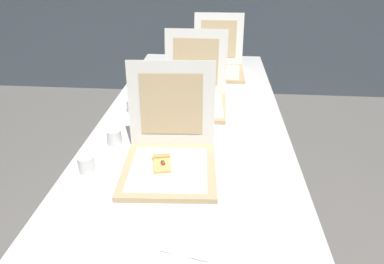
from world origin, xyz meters
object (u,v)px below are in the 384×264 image
at_px(pizza_box_front, 170,154).
at_px(napkin_pile, 189,238).
at_px(cup_white_mid, 133,106).
at_px(pizza_box_middle, 193,96).
at_px(cup_white_near_center, 115,137).
at_px(cup_white_near_left, 86,164).
at_px(cup_white_far, 161,87).
at_px(pizza_box_back, 218,65).
at_px(table, 191,131).

bearing_deg(pizza_box_front, napkin_pile, -76.96).
xyz_separation_m(pizza_box_front, cup_white_mid, (-0.27, 0.48, -0.02)).
distance_m(pizza_box_front, napkin_pile, 0.40).
xyz_separation_m(pizza_box_middle, cup_white_near_center, (-0.32, -0.45, -0.02)).
xyz_separation_m(cup_white_near_left, cup_white_mid, (0.05, 0.54, 0.00)).
distance_m(pizza_box_front, cup_white_near_left, 0.33).
relative_size(cup_white_near_left, cup_white_far, 1.00).
xyz_separation_m(pizza_box_middle, pizza_box_back, (0.13, 0.57, -0.00)).
xyz_separation_m(cup_white_near_left, cup_white_far, (0.15, 0.84, 0.00)).
height_order(pizza_box_back, napkin_pile, pizza_box_back).
bearing_deg(cup_white_mid, cup_white_near_center, -90.58).
bearing_deg(cup_white_far, table, -61.87).
bearing_deg(cup_white_mid, napkin_pile, -66.09).
bearing_deg(table, pizza_box_middle, 91.84).
bearing_deg(cup_white_near_left, napkin_pile, -35.76).
relative_size(pizza_box_middle, cup_white_far, 6.21).
bearing_deg(napkin_pile, cup_white_near_center, 126.11).
distance_m(pizza_box_middle, cup_white_near_center, 0.55).
bearing_deg(cup_white_near_left, cup_white_far, 79.55).
height_order(cup_white_near_left, cup_white_mid, same).
height_order(pizza_box_back, cup_white_near_center, pizza_box_back).
distance_m(pizza_box_front, cup_white_mid, 0.55).
xyz_separation_m(cup_white_far, cup_white_near_center, (-0.11, -0.62, 0.00)).
bearing_deg(cup_white_mid, cup_white_near_left, -95.49).
bearing_deg(cup_white_far, cup_white_mid, -109.16).
bearing_deg(napkin_pile, pizza_box_back, 87.55).
bearing_deg(napkin_pile, cup_white_far, 103.51).
relative_size(pizza_box_front, cup_white_near_center, 6.15).
relative_size(table, cup_white_near_left, 35.12).
xyz_separation_m(pizza_box_middle, cup_white_near_left, (-0.37, -0.66, -0.02)).
bearing_deg(pizza_box_back, cup_white_near_center, -114.07).
xyz_separation_m(table, cup_white_near_left, (-0.37, -0.43, 0.08)).
xyz_separation_m(table, pizza_box_back, (0.12, 0.81, 0.10)).
distance_m(pizza_box_middle, cup_white_near_left, 0.76).
height_order(pizza_box_middle, cup_white_near_left, pizza_box_middle).
distance_m(pizza_box_front, cup_white_near_center, 0.31).
height_order(pizza_box_back, cup_white_mid, pizza_box_back).
bearing_deg(cup_white_mid, cup_white_far, 70.84).
height_order(pizza_box_back, cup_white_far, pizza_box_back).
bearing_deg(table, cup_white_mid, 160.24).
distance_m(table, cup_white_far, 0.47).
bearing_deg(cup_white_near_left, pizza_box_front, 11.78).
bearing_deg(cup_white_far, cup_white_near_left, -100.45).
distance_m(pizza_box_middle, cup_white_far, 0.27).
bearing_deg(pizza_box_middle, napkin_pile, -85.82).
xyz_separation_m(pizza_box_back, cup_white_mid, (-0.44, -0.70, -0.02)).
bearing_deg(pizza_box_back, cup_white_mid, -123.04).
relative_size(pizza_box_front, cup_white_far, 6.15).
relative_size(pizza_box_middle, pizza_box_back, 0.92).
relative_size(table, cup_white_far, 35.12).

